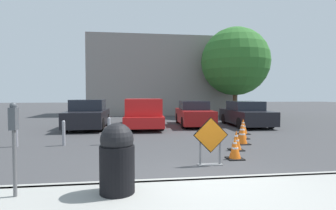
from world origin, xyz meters
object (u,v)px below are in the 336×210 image
at_px(traffic_cone_second, 236,141).
at_px(pickup_truck, 143,114).
at_px(trash_bin, 117,158).
at_px(bollard_nearest, 109,130).
at_px(parking_meter, 14,133).
at_px(traffic_cone_third, 242,134).
at_px(road_closed_sign, 211,140).
at_px(traffic_cone_fifth, 243,127).
at_px(bollard_second, 64,132).
at_px(traffic_cone_nearest, 235,148).
at_px(parked_car_third, 246,114).
at_px(traffic_cone_fourth, 242,130).
at_px(bollard_third, 16,132).
at_px(parked_car_second, 194,114).

distance_m(traffic_cone_second, pickup_truck, 7.00).
relative_size(traffic_cone_second, trash_bin, 0.54).
xyz_separation_m(pickup_truck, bollard_nearest, (-1.44, -4.83, -0.20)).
height_order(bollard_nearest, parking_meter, parking_meter).
bearing_deg(traffic_cone_third, road_closed_sign, -126.92).
height_order(traffic_cone_fifth, bollard_second, bollard_second).
distance_m(traffic_cone_nearest, parked_car_third, 8.38).
bearing_deg(traffic_cone_second, parked_car_third, 63.52).
bearing_deg(traffic_cone_fourth, bollard_third, -176.23).
relative_size(traffic_cone_fifth, bollard_nearest, 0.71).
distance_m(pickup_truck, trash_bin, 10.09).
distance_m(traffic_cone_fourth, bollard_second, 6.98).
xyz_separation_m(trash_bin, bollard_second, (-2.19, 5.22, -0.26)).
distance_m(traffic_cone_fourth, parked_car_second, 4.89).
height_order(road_closed_sign, parking_meter, parking_meter).
bearing_deg(trash_bin, traffic_cone_fourth, 50.50).
height_order(traffic_cone_third, traffic_cone_fourth, same).
distance_m(traffic_cone_second, bollard_second, 6.03).
bearing_deg(parking_meter, parked_car_third, 49.68).
bearing_deg(traffic_cone_third, parked_car_third, 64.71).
bearing_deg(parked_car_second, bollard_nearest, 53.53).
bearing_deg(parked_car_third, bollard_second, 29.73).
relative_size(traffic_cone_nearest, traffic_cone_third, 0.85).
distance_m(traffic_cone_fourth, bollard_third, 8.57).
height_order(traffic_cone_nearest, trash_bin, trash_bin).
relative_size(traffic_cone_fifth, parking_meter, 0.45).
bearing_deg(parking_meter, traffic_cone_fifth, 44.83).
distance_m(traffic_cone_second, traffic_cone_third, 1.18).
distance_m(parked_car_third, bollard_second, 10.22).
bearing_deg(trash_bin, traffic_cone_second, 45.16).
height_order(trash_bin, bollard_third, trash_bin).
height_order(road_closed_sign, parked_car_third, parked_car_third).
relative_size(traffic_cone_fourth, parking_meter, 0.47).
relative_size(traffic_cone_fifth, bollard_third, 0.74).
bearing_deg(road_closed_sign, trash_bin, -138.91).
bearing_deg(traffic_cone_nearest, parked_car_second, 85.03).
xyz_separation_m(traffic_cone_nearest, parked_car_third, (3.68, 7.52, 0.37)).
bearing_deg(parked_car_second, road_closed_sign, 82.74).
distance_m(traffic_cone_second, trash_bin, 5.16).
bearing_deg(bollard_third, parked_car_second, 35.08).
bearing_deg(traffic_cone_fourth, bollard_nearest, -174.00).
height_order(traffic_cone_second, parking_meter, parking_meter).
xyz_separation_m(parked_car_third, parking_meter, (-8.48, -9.99, 0.53)).
bearing_deg(bollard_nearest, parked_car_second, 50.36).
bearing_deg(bollard_nearest, bollard_second, 180.00).
bearing_deg(bollard_third, road_closed_sign, -28.35).
distance_m(parked_car_third, bollard_third, 11.65).
height_order(bollard_nearest, bollard_third, bollard_nearest).
xyz_separation_m(road_closed_sign, traffic_cone_fourth, (2.52, 3.82, -0.31)).
xyz_separation_m(bollard_second, bollard_third, (-1.59, 0.00, 0.02)).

